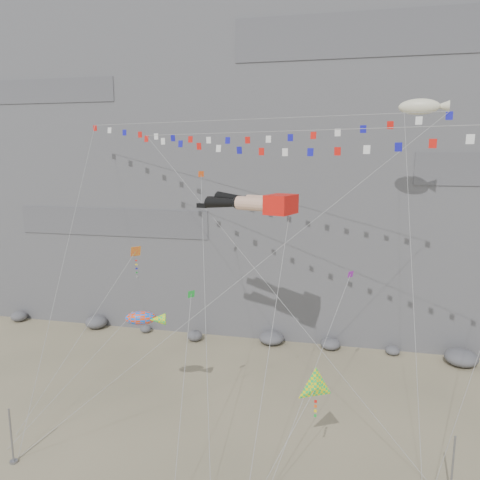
{
  "coord_description": "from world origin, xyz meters",
  "views": [
    {
      "loc": [
        6.98,
        -28.26,
        19.38
      ],
      "look_at": [
        -1.52,
        9.0,
        12.32
      ],
      "focal_mm": 35.0,
      "sensor_mm": 36.0,
      "label": 1
    }
  ],
  "objects": [
    {
      "name": "anchor_pole_left",
      "position": [
        -13.02,
        -5.43,
        1.87
      ],
      "size": [
        0.12,
        0.12,
        3.73
      ],
      "primitive_type": "cylinder",
      "color": "gray",
      "rests_on": "ground"
    },
    {
      "name": "blimp_windsock",
      "position": [
        12.15,
        11.0,
        22.88
      ],
      "size": [
        4.15,
        14.16,
        26.44
      ],
      "color": "beige",
      "rests_on": "ground"
    },
    {
      "name": "legs_kite",
      "position": [
        0.4,
        5.56,
        15.81
      ],
      "size": [
        7.98,
        17.22,
        21.12
      ],
      "rotation": [
        0.0,
        0.0,
        -0.33
      ],
      "color": "red",
      "rests_on": "ground"
    },
    {
      "name": "flag_banner_upper",
      "position": [
        -2.11,
        10.57,
        22.13
      ],
      "size": [
        31.14,
        20.09,
        29.19
      ],
      "color": "red",
      "rests_on": "ground"
    },
    {
      "name": "fish_windsock",
      "position": [
        -7.11,
        1.33,
        7.75
      ],
      "size": [
        9.12,
        6.9,
        12.04
      ],
      "color": "#FF3F0D",
      "rests_on": "ground"
    },
    {
      "name": "ground",
      "position": [
        0.0,
        0.0,
        0.0
      ],
      "size": [
        120.0,
        120.0,
        0.0
      ],
      "primitive_type": "plane",
      "color": "#9B8C6A",
      "rests_on": "ground"
    },
    {
      "name": "delta_kite",
      "position": [
        5.68,
        -2.52,
        5.87
      ],
      "size": [
        4.78,
        6.15,
        8.64
      ],
      "color": "yellow",
      "rests_on": "ground"
    },
    {
      "name": "small_kite_a",
      "position": [
        -4.8,
        8.95,
        17.23
      ],
      "size": [
        5.66,
        15.59,
        23.69
      ],
      "color": "#FB5415",
      "rests_on": "ground"
    },
    {
      "name": "harlequin_kite",
      "position": [
        -8.9,
        4.63,
        11.84
      ],
      "size": [
        6.95,
        8.42,
        15.25
      ],
      "color": "red",
      "rests_on": "ground"
    },
    {
      "name": "anchor_pole_right",
      "position": [
        13.54,
        -2.19,
        1.83
      ],
      "size": [
        0.12,
        0.12,
        3.65
      ],
      "primitive_type": "cylinder",
      "color": "gray",
      "rests_on": "ground"
    },
    {
      "name": "small_kite_c",
      "position": [
        -2.84,
        0.14,
        9.97
      ],
      "size": [
        2.1,
        8.87,
        13.12
      ],
      "color": "green",
      "rests_on": "ground"
    },
    {
      "name": "small_kite_b",
      "position": [
        7.42,
        5.72,
        10.46
      ],
      "size": [
        4.95,
        11.52,
        15.83
      ],
      "color": "purple",
      "rests_on": "ground"
    },
    {
      "name": "flag_banner_lower",
      "position": [
        3.51,
        5.18,
        20.93
      ],
      "size": [
        27.84,
        13.07,
        23.95
      ],
      "color": "red",
      "rests_on": "ground"
    },
    {
      "name": "talus_boulders",
      "position": [
        0.0,
        17.0,
        0.6
      ],
      "size": [
        60.0,
        3.0,
        1.2
      ],
      "primitive_type": null,
      "color": "slate",
      "rests_on": "ground"
    },
    {
      "name": "cliff",
      "position": [
        0.0,
        32.0,
        25.0
      ],
      "size": [
        80.0,
        28.0,
        50.0
      ],
      "primitive_type": "cube",
      "color": "slate",
      "rests_on": "ground"
    }
  ]
}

